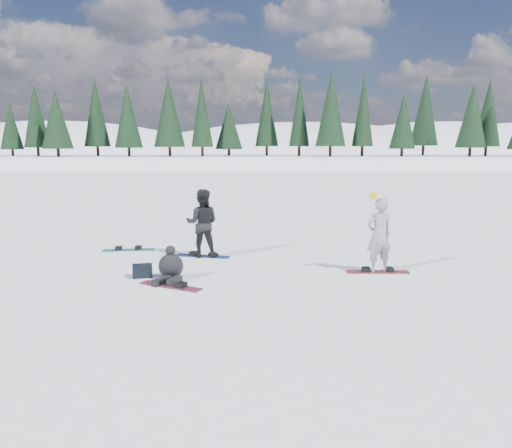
{
  "coord_description": "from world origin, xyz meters",
  "views": [
    {
      "loc": [
        -2.16,
        -11.02,
        3.08
      ],
      "look_at": [
        -1.97,
        1.25,
        1.1
      ],
      "focal_mm": 35.0,
      "sensor_mm": 36.0,
      "label": 1
    }
  ],
  "objects_px": {
    "seated_rider": "(171,267)",
    "snowboard_loose_c": "(129,250)",
    "snowboarder_man": "(202,223)",
    "gear_bag": "(142,271)",
    "snowboard_loose_b": "(171,286)",
    "snowboarder_woman": "(379,235)"
  },
  "relations": [
    {
      "from": "seated_rider",
      "to": "snowboard_loose_c",
      "type": "bearing_deg",
      "value": 142.86
    },
    {
      "from": "snowboarder_man",
      "to": "seated_rider",
      "type": "bearing_deg",
      "value": 80.27
    },
    {
      "from": "gear_bag",
      "to": "snowboard_loose_b",
      "type": "distance_m",
      "value": 1.14
    },
    {
      "from": "snowboard_loose_c",
      "to": "snowboarder_woman",
      "type": "bearing_deg",
      "value": -27.05
    },
    {
      "from": "snowboarder_man",
      "to": "snowboard_loose_b",
      "type": "distance_m",
      "value": 3.1
    },
    {
      "from": "snowboard_loose_c",
      "to": "snowboard_loose_b",
      "type": "bearing_deg",
      "value": -69.86
    },
    {
      "from": "snowboarder_woman",
      "to": "seated_rider",
      "type": "xyz_separation_m",
      "value": [
        -4.9,
        -0.58,
        -0.62
      ]
    },
    {
      "from": "seated_rider",
      "to": "snowboard_loose_b",
      "type": "bearing_deg",
      "value": -57.19
    },
    {
      "from": "snowboarder_woman",
      "to": "gear_bag",
      "type": "height_order",
      "value": "snowboarder_woman"
    },
    {
      "from": "snowboarder_woman",
      "to": "snowboarder_man",
      "type": "relative_size",
      "value": 1.06
    },
    {
      "from": "snowboarder_woman",
      "to": "snowboard_loose_c",
      "type": "relative_size",
      "value": 1.32
    },
    {
      "from": "snowboarder_man",
      "to": "seated_rider",
      "type": "height_order",
      "value": "snowboarder_man"
    },
    {
      "from": "snowboarder_woman",
      "to": "seated_rider",
      "type": "relative_size",
      "value": 1.92
    },
    {
      "from": "snowboard_loose_c",
      "to": "gear_bag",
      "type": "bearing_deg",
      "value": -76.36
    },
    {
      "from": "snowboarder_man",
      "to": "gear_bag",
      "type": "bearing_deg",
      "value": 62.69
    },
    {
      "from": "gear_bag",
      "to": "snowboard_loose_c",
      "type": "xyz_separation_m",
      "value": [
        -1.02,
        2.96,
        -0.14
      ]
    },
    {
      "from": "snowboarder_woman",
      "to": "snowboard_loose_c",
      "type": "bearing_deg",
      "value": -38.53
    },
    {
      "from": "snowboard_loose_b",
      "to": "snowboarder_woman",
      "type": "bearing_deg",
      "value": 41.34
    },
    {
      "from": "snowboarder_woman",
      "to": "snowboard_loose_c",
      "type": "height_order",
      "value": "snowboarder_woman"
    },
    {
      "from": "snowboarder_woman",
      "to": "seated_rider",
      "type": "bearing_deg",
      "value": -10.14
    },
    {
      "from": "seated_rider",
      "to": "snowboard_loose_c",
      "type": "xyz_separation_m",
      "value": [
        -1.72,
        3.21,
        -0.29
      ]
    },
    {
      "from": "seated_rider",
      "to": "gear_bag",
      "type": "relative_size",
      "value": 2.29
    }
  ]
}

